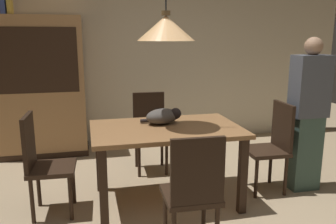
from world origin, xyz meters
TOP-DOWN VIEW (x-y plane):
  - back_wall at (0.00, 2.65)m, footprint 6.40×0.10m
  - dining_table at (-0.11, 0.59)m, footprint 1.40×0.90m
  - chair_right_side at (1.02, 0.59)m, footprint 0.41×0.41m
  - chair_left_side at (-1.24, 0.60)m, footprint 0.42×0.42m
  - chair_far_back at (-0.11, 1.47)m, footprint 0.42×0.42m
  - chair_near_front at (-0.11, -0.29)m, footprint 0.41×0.41m
  - cat_sleeping at (-0.10, 0.73)m, footprint 0.40×0.31m
  - pendant_lamp at (-0.11, 0.59)m, footprint 0.52×0.52m
  - hutch_bookcase at (-1.40, 2.32)m, footprint 1.12×0.45m
  - book_blue_wide at (-1.77, 2.32)m, footprint 0.06×0.24m
  - book_yellow_short at (-1.70, 2.32)m, footprint 0.04×0.20m
  - person_standing at (1.37, 0.54)m, footprint 0.36×0.22m

SIDE VIEW (x-z plane):
  - chair_right_side at x=1.02m, z-range 0.05..0.98m
  - chair_left_side at x=-1.24m, z-range 0.05..0.98m
  - chair_far_back at x=-0.11m, z-range 0.05..0.98m
  - chair_near_front at x=-0.11m, z-range 0.05..0.98m
  - dining_table at x=-0.11m, z-range 0.27..1.02m
  - person_standing at x=1.37m, z-range 0.00..1.59m
  - cat_sleeping at x=-0.10m, z-range 0.75..0.90m
  - hutch_bookcase at x=-1.40m, z-range -0.04..1.81m
  - back_wall at x=0.00m, z-range 0.00..2.90m
  - pendant_lamp at x=-0.11m, z-range 1.01..2.31m
  - book_yellow_short at x=-1.70m, z-range 1.85..2.03m
  - book_blue_wide at x=-1.77m, z-range 1.85..2.09m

